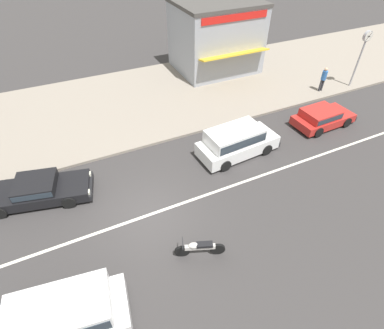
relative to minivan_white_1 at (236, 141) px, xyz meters
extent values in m
plane|color=#383535|center=(-5.50, -2.03, -0.84)|extent=(160.00, 160.00, 0.00)
cube|color=silver|center=(-5.50, -2.03, -0.84)|extent=(50.40, 0.14, 0.01)
cube|color=gray|center=(-5.50, 7.53, -0.77)|extent=(68.00, 10.00, 0.15)
cube|color=white|center=(0.11, 0.01, -0.33)|extent=(4.33, 2.03, 0.70)
cube|color=white|center=(-0.15, -0.01, 0.37)|extent=(2.95, 1.76, 0.70)
cube|color=#28333D|center=(-0.15, -0.01, 0.37)|extent=(2.84, 1.79, 0.45)
cube|color=black|center=(2.27, 0.16, -0.54)|extent=(0.24, 1.70, 0.28)
cube|color=white|center=(2.20, 0.76, -0.17)|extent=(0.10, 0.25, 0.14)
cube|color=white|center=(2.28, -0.45, -0.17)|extent=(0.10, 0.25, 0.14)
cylinder|color=black|center=(1.36, 0.92, -0.54)|extent=(0.61, 0.26, 0.60)
cylinder|color=black|center=(1.48, -0.72, -0.54)|extent=(0.61, 0.26, 0.60)
cylinder|color=black|center=(-1.25, 0.74, -0.54)|extent=(0.61, 0.26, 0.60)
cylinder|color=black|center=(-1.13, -0.91, -0.54)|extent=(0.61, 0.26, 0.60)
cube|color=black|center=(-9.66, 0.98, -0.44)|extent=(4.78, 2.68, 0.48)
cube|color=black|center=(-9.61, 0.96, 0.01)|extent=(1.99, 1.88, 0.42)
cube|color=#28333D|center=(-9.61, 0.96, 0.01)|extent=(1.94, 1.90, 0.27)
cube|color=black|center=(-7.42, 0.46, -0.54)|extent=(0.49, 1.67, 0.28)
cube|color=white|center=(-7.31, 1.05, -0.33)|extent=(0.13, 0.25, 0.14)
cube|color=white|center=(-7.58, -0.12, -0.33)|extent=(0.13, 0.25, 0.14)
cylinder|color=black|center=(-8.12, 1.46, -0.54)|extent=(0.63, 0.35, 0.60)
cylinder|color=black|center=(-8.48, -0.13, -0.54)|extent=(0.63, 0.35, 0.60)
cylinder|color=black|center=(-10.84, 2.08, -0.54)|extent=(0.63, 0.35, 0.60)
cube|color=red|center=(6.17, 0.19, -0.44)|extent=(3.67, 1.81, 0.48)
cube|color=red|center=(5.81, 0.18, 0.03)|extent=(2.04, 1.59, 0.46)
cube|color=#28333D|center=(5.81, 0.18, 0.03)|extent=(1.96, 1.62, 0.29)
cube|color=black|center=(8.03, 0.25, -0.54)|extent=(0.17, 1.67, 0.28)
cube|color=white|center=(7.98, 0.84, -0.33)|extent=(0.09, 0.24, 0.14)
cube|color=white|center=(8.02, -0.35, -0.33)|extent=(0.09, 0.24, 0.14)
cylinder|color=black|center=(7.27, 1.03, -0.54)|extent=(0.61, 0.24, 0.60)
cylinder|color=black|center=(7.32, -0.58, -0.54)|extent=(0.61, 0.24, 0.60)
cylinder|color=black|center=(5.03, 0.96, -0.54)|extent=(0.61, 0.24, 0.60)
cylinder|color=black|center=(5.08, -0.65, -0.54)|extent=(0.61, 0.24, 0.60)
cube|color=white|center=(-9.51, -5.27, -0.33)|extent=(4.54, 2.32, 0.70)
cube|color=white|center=(-9.24, -5.31, 0.37)|extent=(3.12, 1.95, 0.70)
cube|color=#28333D|center=(-9.24, -5.31, 0.37)|extent=(3.00, 1.97, 0.45)
cylinder|color=black|center=(-10.73, -4.27, -0.54)|extent=(0.62, 0.30, 0.60)
cylinder|color=black|center=(-8.06, -4.64, -0.54)|extent=(0.62, 0.30, 0.60)
cylinder|color=black|center=(-5.01, -4.43, -0.56)|extent=(0.56, 0.30, 0.56)
cylinder|color=black|center=(-3.76, -4.91, -0.56)|extent=(0.56, 0.30, 0.56)
cube|color=silver|center=(-4.39, -4.67, -0.36)|extent=(1.11, 0.54, 0.18)
cube|color=black|center=(-4.23, -4.73, -0.22)|extent=(0.65, 0.44, 0.12)
ellipsoid|color=silver|center=(-4.60, -4.59, -0.24)|extent=(0.46, 0.37, 0.22)
cylinder|color=#232326|center=(-4.98, -4.44, -0.06)|extent=(0.23, 0.53, 0.03)
cylinder|color=#9E9EA3|center=(11.50, 3.09, 0.87)|extent=(0.12, 0.12, 3.12)
cylinder|color=#9E9EA3|center=(11.50, 3.09, 2.77)|extent=(0.68, 0.18, 0.68)
cylinder|color=white|center=(11.50, 3.00, 2.77)|extent=(0.60, 0.02, 0.60)
cylinder|color=white|center=(11.50, 3.19, 2.77)|extent=(0.60, 0.02, 0.60)
cube|color=black|center=(11.50, 2.99, 2.77)|extent=(0.30, 0.01, 0.13)
cube|color=black|center=(11.50, 2.98, 2.77)|extent=(0.33, 0.01, 0.39)
cylinder|color=#333338|center=(8.90, 3.38, -0.28)|extent=(0.14, 0.14, 0.83)
cylinder|color=#333338|center=(9.10, 3.38, -0.28)|extent=(0.14, 0.14, 0.83)
cylinder|color=#336BB7|center=(9.00, 3.38, 0.44)|extent=(0.34, 0.34, 0.62)
sphere|color=#D6AD89|center=(9.00, 3.38, 0.87)|extent=(0.22, 0.22, 0.22)
cube|color=#999EA8|center=(4.10, 10.00, 1.62)|extent=(5.82, 4.93, 4.64)
cube|color=#474442|center=(4.10, 10.00, 4.06)|extent=(5.93, 5.03, 0.24)
cube|color=gold|center=(4.10, 7.19, 1.36)|extent=(5.24, 0.90, 0.28)
cube|color=red|center=(4.10, 7.52, 3.64)|extent=(4.95, 0.08, 0.44)
camera|label=1|loc=(-7.34, -10.28, 9.20)|focal=28.00mm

